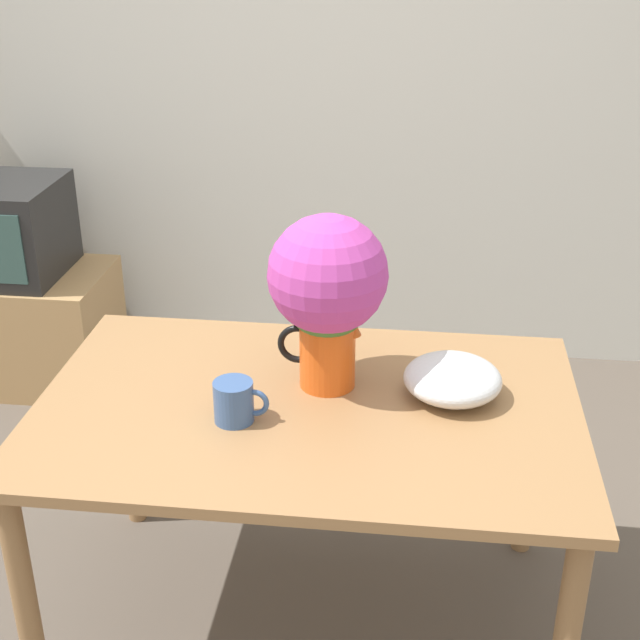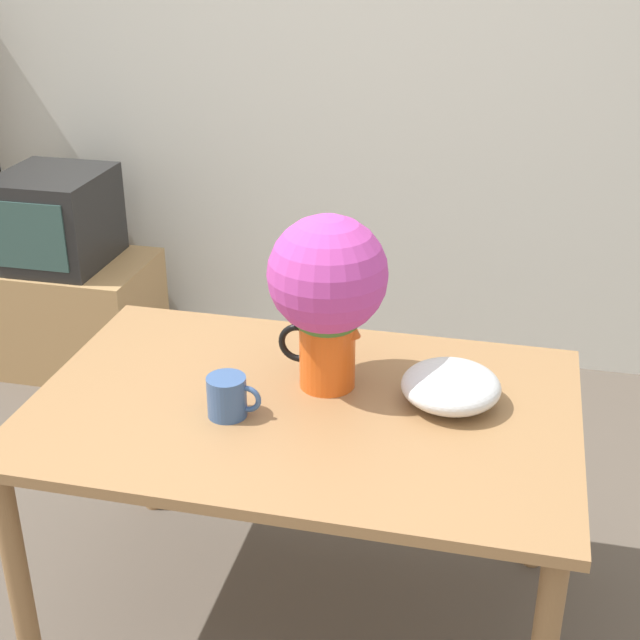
# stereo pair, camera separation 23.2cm
# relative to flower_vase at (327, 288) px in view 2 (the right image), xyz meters

# --- Properties ---
(wall_back) EXTENTS (8.00, 0.05, 2.60)m
(wall_back) POSITION_rel_flower_vase_xyz_m (-0.18, 1.69, 0.28)
(wall_back) COLOR silver
(wall_back) RESTS_ON ground_plane
(table) EXTENTS (1.41, 0.93, 0.74)m
(table) POSITION_rel_flower_vase_xyz_m (-0.04, -0.11, -0.37)
(table) COLOR olive
(table) RESTS_ON ground_plane
(flower_vase) EXTENTS (0.31, 0.31, 0.48)m
(flower_vase) POSITION_rel_flower_vase_xyz_m (0.00, 0.00, 0.00)
(flower_vase) COLOR #E05619
(flower_vase) RESTS_ON table
(coffee_mug) EXTENTS (0.14, 0.10, 0.11)m
(coffee_mug) POSITION_rel_flower_vase_xyz_m (-0.21, -0.21, -0.23)
(coffee_mug) COLOR #385689
(coffee_mug) RESTS_ON table
(white_bowl) EXTENTS (0.26, 0.26, 0.10)m
(white_bowl) POSITION_rel_flower_vase_xyz_m (0.33, -0.02, -0.23)
(white_bowl) COLOR silver
(white_bowl) RESTS_ON table
(tv_stand) EXTENTS (0.75, 0.50, 0.49)m
(tv_stand) POSITION_rel_flower_vase_xyz_m (-1.46, 1.21, -0.77)
(tv_stand) COLOR tan
(tv_stand) RESTS_ON ground_plane
(tv_set) EXTENTS (0.42, 0.47, 0.39)m
(tv_set) POSITION_rel_flower_vase_xyz_m (-1.46, 1.21, -0.33)
(tv_set) COLOR black
(tv_set) RESTS_ON tv_stand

